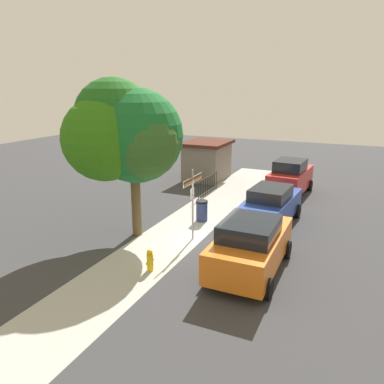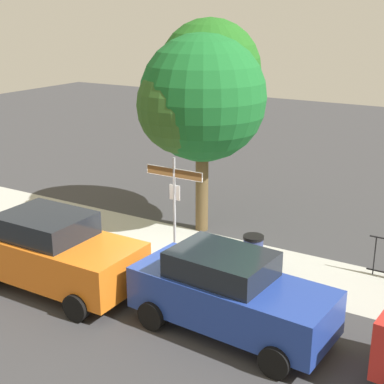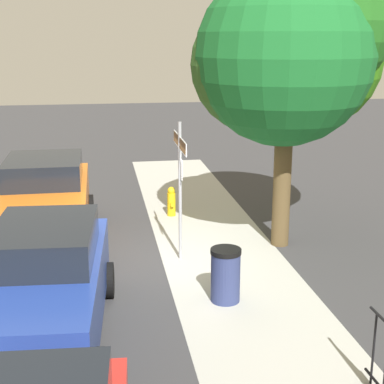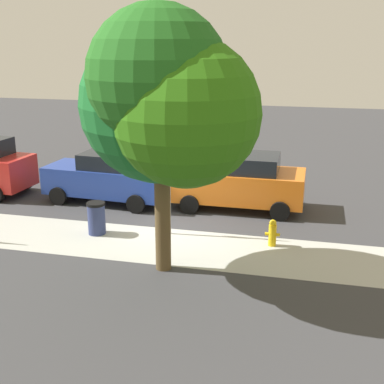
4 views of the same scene
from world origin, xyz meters
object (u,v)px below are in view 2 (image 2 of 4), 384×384
Objects in this scene: shade_tree at (199,92)px; trash_bin at (253,253)px; car_orange at (54,252)px; fire_hydrant at (94,224)px; car_blue at (230,293)px; street_sign at (174,190)px.

shade_tree is 6.55× the size of trash_bin.
car_orange is at bearing -138.33° from trash_bin.
trash_bin is at bearing 3.31° from fire_hydrant.
car_blue reaches higher than trash_bin.
car_blue is at bearing -74.13° from trash_bin.
trash_bin is (-0.86, 3.01, -0.42)m from car_blue.
fire_hydrant is at bearing -134.35° from shade_tree.
fire_hydrant is (-2.31, -2.37, -3.88)m from shade_tree.
fire_hydrant is 5.20m from trash_bin.
shade_tree is at bearing 106.26° from street_sign.
fire_hydrant is (-3.06, 0.20, -1.64)m from street_sign.
shade_tree reaches higher than car_blue.
street_sign is 2.98× the size of trash_bin.
car_orange is at bearing -99.64° from shade_tree.
fire_hydrant is at bearing -176.69° from trash_bin.
street_sign is at bearing 59.90° from car_orange.
shade_tree reaches higher than car_orange.
shade_tree is 1.46× the size of car_orange.
car_blue is 3.16m from trash_bin.
street_sign is 3.75× the size of fire_hydrant.
car_blue reaches higher than fire_hydrant.
shade_tree is 6.45m from car_orange.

